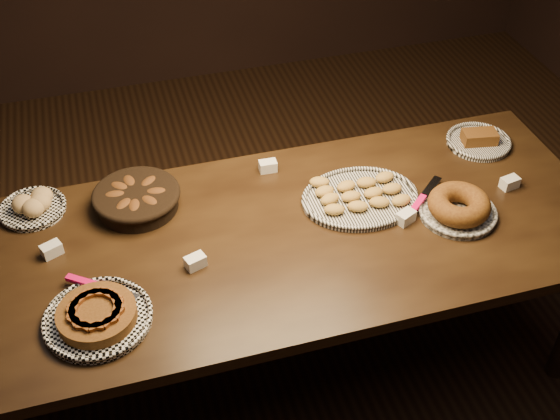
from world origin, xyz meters
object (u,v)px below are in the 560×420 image
object	(u,v)px
buffet_table	(289,247)
bundt_cake_plate	(458,207)
apple_tart_plate	(97,316)
madeleine_platter	(359,196)

from	to	relation	value
buffet_table	bundt_cake_plate	size ratio (longest dim) A/B	6.53
apple_tart_plate	madeleine_platter	world-z (taller)	apple_tart_plate
buffet_table	madeleine_platter	world-z (taller)	madeleine_platter
buffet_table	apple_tart_plate	bearing A→B (deg)	-161.87
apple_tart_plate	madeleine_platter	bearing A→B (deg)	5.32
buffet_table	apple_tart_plate	size ratio (longest dim) A/B	6.29
madeleine_platter	bundt_cake_plate	bearing A→B (deg)	-13.34
madeleine_platter	bundt_cake_plate	world-z (taller)	bundt_cake_plate
buffet_table	apple_tart_plate	distance (m)	0.75
apple_tart_plate	buffet_table	bearing A→B (deg)	5.51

